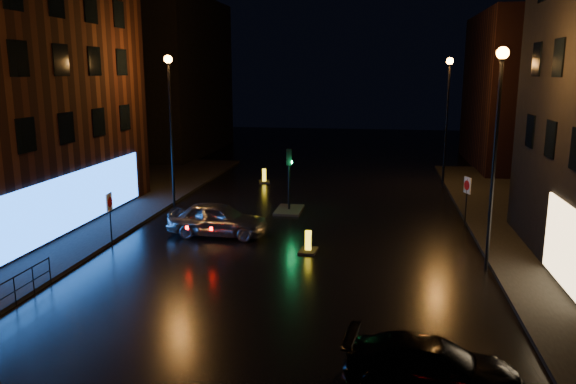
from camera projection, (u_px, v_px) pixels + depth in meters
name	position (u px, v px, depth m)	size (l,w,h in m)	color
ground	(255.00, 323.00, 17.11)	(120.00, 120.00, 0.00)	black
pavement_left	(7.00, 229.00, 27.02)	(12.00, 44.00, 0.15)	black
building_far_left	(168.00, 77.00, 51.93)	(8.00, 16.00, 14.00)	black
building_far_right	(527.00, 91.00, 44.35)	(8.00, 14.00, 12.00)	black
street_lamp_lfar	(170.00, 108.00, 30.68)	(0.44, 0.44, 8.37)	black
street_lamp_rnear	(497.00, 126.00, 20.49)	(0.44, 0.44, 8.37)	black
street_lamp_rfar	(447.00, 102.00, 35.93)	(0.44, 0.44, 8.37)	black
traffic_signal	(289.00, 202.00, 30.70)	(1.40, 2.40, 3.45)	black
silver_hatchback	(218.00, 219.00, 26.09)	(1.85, 4.60, 1.57)	#95999C
dark_sedan	(432.00, 365.00, 13.43)	(1.72, 4.24, 1.23)	black
bollard_near	(308.00, 247.00, 23.81)	(0.79, 1.11, 0.93)	black
bollard_far	(264.00, 179.00, 38.72)	(0.97, 1.23, 0.95)	black
road_sign_left	(110.00, 207.00, 24.32)	(0.12, 0.57, 2.35)	black
road_sign_right	(467.00, 189.00, 27.48)	(0.27, 0.57, 2.46)	black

